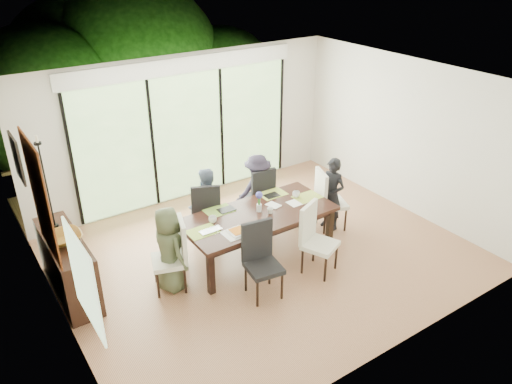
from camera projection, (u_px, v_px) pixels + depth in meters
floor at (265, 255)px, 7.83m from camera, size 6.00×5.00×0.01m
ceiling at (267, 84)px, 6.60m from camera, size 6.00×5.00×0.01m
wall_back at (187, 128)px, 9.07m from camera, size 6.00×0.02×2.70m
wall_front at (399, 259)px, 5.36m from camera, size 6.00×0.02×2.70m
wall_left at (51, 239)px, 5.71m from camera, size 0.02×5.00×2.70m
wall_right at (407, 136)px, 8.71m from camera, size 0.02×5.00×2.70m
glass_doors at (188, 137)px, 9.11m from camera, size 4.20×0.02×2.30m
blinds_header at (184, 65)px, 8.51m from camera, size 4.40×0.06×0.28m
mullion_a at (72, 162)px, 8.05m from camera, size 0.05×0.04×2.30m
mullion_b at (153, 145)px, 8.75m from camera, size 0.05×0.04×2.30m
mullion_c at (222, 129)px, 9.45m from camera, size 0.05×0.04×2.30m
mullion_d at (281, 116)px, 10.15m from camera, size 0.05×0.04×2.30m
side_window at (84, 281)px, 4.78m from camera, size 0.02×0.90×1.00m
deck at (171, 180)px, 10.36m from camera, size 6.00×1.80×0.10m
rail_top at (153, 141)px, 10.68m from camera, size 6.00×0.08×0.06m
foliage_left at (47, 104)px, 10.12m from camera, size 3.20×3.20×3.20m
foliage_mid at (136, 66)px, 11.50m from camera, size 4.00×4.00×4.00m
foliage_right at (222, 86)px, 12.05m from camera, size 2.80×2.80×2.80m
foliage_far at (85, 74)px, 11.60m from camera, size 3.60×3.60×3.60m
table_top at (258, 215)px, 7.53m from camera, size 2.35×1.08×0.06m
table_apron at (258, 220)px, 7.57m from camera, size 2.15×0.88×0.10m
table_leg_fl at (211, 273)px, 6.84m from camera, size 0.09×0.09×0.68m
table_leg_fr at (330, 227)px, 7.91m from camera, size 0.09×0.09×0.68m
table_leg_bl at (183, 244)px, 7.47m from camera, size 0.09×0.09×0.68m
table_leg_br at (296, 206)px, 8.55m from camera, size 0.09×0.09×0.68m
chair_left_end at (168, 256)px, 6.85m from camera, size 0.57×0.57×1.08m
chair_right_end at (332, 199)px, 8.35m from camera, size 0.58×0.58×1.08m
chair_far_left at (205, 210)px, 8.00m from camera, size 0.59×0.59×1.08m
chair_far_right at (257, 194)px, 8.50m from camera, size 0.47×0.47×1.08m
chair_near_left at (264, 262)px, 6.71m from camera, size 0.51×0.51×1.08m
chair_near_right at (321, 240)px, 7.21m from camera, size 0.59×0.59×1.08m
person_left_end at (169, 250)px, 6.82m from camera, size 0.45×0.64×1.26m
person_right_end at (332, 194)px, 8.30m from camera, size 0.50×0.66×1.26m
person_far_left at (206, 205)px, 7.95m from camera, size 0.62×0.43×1.26m
person_far_right at (258, 190)px, 8.45m from camera, size 0.63×0.43×1.26m
placemat_left at (203, 232)px, 7.04m from camera, size 0.43×0.31×0.01m
placemat_right at (307, 197)px, 7.98m from camera, size 0.43×0.31×0.01m
placemat_far_l at (219, 211)px, 7.58m from camera, size 0.43×0.31×0.01m
placemat_far_r at (272, 194)px, 8.08m from camera, size 0.43×0.31×0.01m
placemat_paper at (238, 233)px, 7.01m from camera, size 0.43×0.31×0.01m
tablet_far_l at (226, 210)px, 7.59m from camera, size 0.25×0.18×0.01m
tablet_far_r at (272, 195)px, 8.01m from camera, size 0.23×0.17×0.01m
papers at (297, 202)px, 7.82m from camera, size 0.29×0.22×0.00m
platter_base at (238, 232)px, 7.01m from camera, size 0.25×0.25×0.02m
platter_snacks at (238, 231)px, 7.00m from camera, size 0.20×0.20×0.01m
vase at (259, 208)px, 7.55m from camera, size 0.08×0.08×0.12m
hyacinth_stems at (259, 201)px, 7.49m from camera, size 0.04×0.04×0.16m
hyacinth_blooms at (259, 195)px, 7.45m from camera, size 0.11×0.11×0.11m
laptop at (212, 232)px, 7.01m from camera, size 0.33×0.21×0.03m
cup_a at (213, 220)px, 7.25m from camera, size 0.17×0.17×0.09m
cup_b at (270, 211)px, 7.49m from camera, size 0.13×0.13×0.09m
cup_c at (296, 194)px, 7.96m from camera, size 0.17×0.17×0.09m
book at (270, 207)px, 7.67m from camera, size 0.20×0.25×0.02m
sideboard at (68, 266)px, 6.82m from camera, size 0.44×1.56×0.88m
bowl at (64, 238)px, 6.52m from camera, size 0.46×0.46×0.11m
candlestick_base at (55, 226)px, 6.87m from camera, size 0.10×0.10×0.04m
candlestick_shaft at (47, 186)px, 6.59m from camera, size 0.02×0.02×1.22m
candlestick_pan at (38, 143)px, 6.32m from camera, size 0.10×0.10×0.03m
candle at (37, 139)px, 6.29m from camera, size 0.04×0.04×0.10m
tapestry at (40, 198)px, 5.87m from camera, size 0.02×1.00×1.50m
art_frame at (17, 158)px, 6.81m from camera, size 0.03×0.55×0.65m
art_canvas at (18, 158)px, 6.82m from camera, size 0.01×0.45×0.55m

